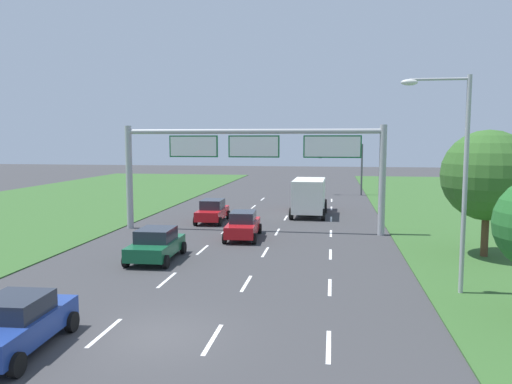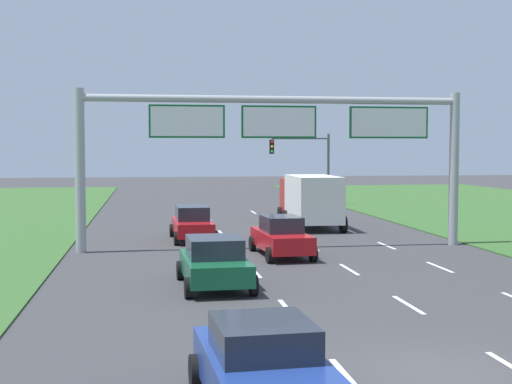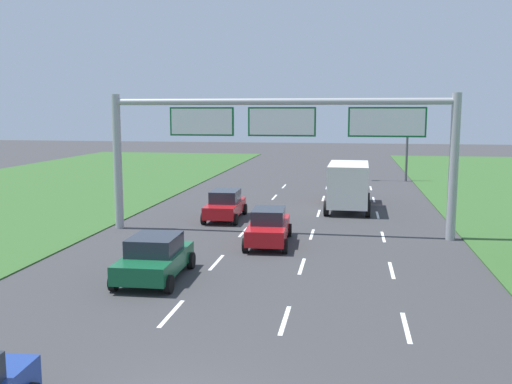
{
  "view_description": "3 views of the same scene",
  "coord_description": "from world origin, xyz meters",
  "px_view_note": "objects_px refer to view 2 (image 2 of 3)",
  "views": [
    {
      "loc": [
        5.28,
        -14.27,
        6.05
      ],
      "look_at": [
        0.46,
        17.12,
        2.72
      ],
      "focal_mm": 35.0,
      "sensor_mm": 36.0,
      "label": 1
    },
    {
      "loc": [
        -5.55,
        -13.14,
        4.43
      ],
      "look_at": [
        -1.3,
        14.8,
        2.72
      ],
      "focal_mm": 50.0,
      "sensor_mm": 36.0,
      "label": 2
    },
    {
      "loc": [
        3.55,
        -10.12,
        6.16
      ],
      "look_at": [
        -1.19,
        18.49,
        2.02
      ],
      "focal_mm": 40.0,
      "sensor_mm": 36.0,
      "label": 3
    }
  ],
  "objects_px": {
    "car_far_ahead": "(281,236)",
    "traffic_light_mast": "(304,156)",
    "car_lead_silver": "(192,223)",
    "box_truck": "(310,199)",
    "sign_gantry": "(279,137)",
    "car_mid_lane": "(264,368)",
    "car_near_red": "(215,262)"
  },
  "relations": [
    {
      "from": "car_far_ahead",
      "to": "traffic_light_mast",
      "type": "relative_size",
      "value": 0.82
    },
    {
      "from": "car_near_red",
      "to": "sign_gantry",
      "type": "height_order",
      "value": "sign_gantry"
    },
    {
      "from": "box_truck",
      "to": "sign_gantry",
      "type": "distance_m",
      "value": 9.45
    },
    {
      "from": "box_truck",
      "to": "sign_gantry",
      "type": "relative_size",
      "value": 0.42
    },
    {
      "from": "car_lead_silver",
      "to": "car_mid_lane",
      "type": "distance_m",
      "value": 22.92
    },
    {
      "from": "car_near_red",
      "to": "box_truck",
      "type": "height_order",
      "value": "box_truck"
    },
    {
      "from": "box_truck",
      "to": "car_lead_silver",
      "type": "bearing_deg",
      "value": -144.14
    },
    {
      "from": "sign_gantry",
      "to": "traffic_light_mast",
      "type": "bearing_deg",
      "value": 74.84
    },
    {
      "from": "car_far_ahead",
      "to": "sign_gantry",
      "type": "relative_size",
      "value": 0.27
    },
    {
      "from": "car_mid_lane",
      "to": "sign_gantry",
      "type": "height_order",
      "value": "sign_gantry"
    },
    {
      "from": "box_truck",
      "to": "sign_gantry",
      "type": "bearing_deg",
      "value": -110.72
    },
    {
      "from": "car_near_red",
      "to": "car_lead_silver",
      "type": "height_order",
      "value": "car_lead_silver"
    },
    {
      "from": "car_far_ahead",
      "to": "box_truck",
      "type": "bearing_deg",
      "value": 67.96
    },
    {
      "from": "car_mid_lane",
      "to": "car_near_red",
      "type": "bearing_deg",
      "value": 85.84
    },
    {
      "from": "box_truck",
      "to": "traffic_light_mast",
      "type": "distance_m",
      "value": 15.47
    },
    {
      "from": "car_mid_lane",
      "to": "traffic_light_mast",
      "type": "bearing_deg",
      "value": 73.55
    },
    {
      "from": "box_truck",
      "to": "traffic_light_mast",
      "type": "relative_size",
      "value": 1.3
    },
    {
      "from": "box_truck",
      "to": "sign_gantry",
      "type": "height_order",
      "value": "sign_gantry"
    },
    {
      "from": "car_lead_silver",
      "to": "car_near_red",
      "type": "bearing_deg",
      "value": -91.74
    },
    {
      "from": "sign_gantry",
      "to": "car_near_red",
      "type": "bearing_deg",
      "value": -113.42
    },
    {
      "from": "car_near_red",
      "to": "box_truck",
      "type": "distance_m",
      "value": 18.1
    },
    {
      "from": "traffic_light_mast",
      "to": "sign_gantry",
      "type": "bearing_deg",
      "value": -105.16
    },
    {
      "from": "car_far_ahead",
      "to": "sign_gantry",
      "type": "height_order",
      "value": "sign_gantry"
    },
    {
      "from": "car_near_red",
      "to": "box_truck",
      "type": "relative_size",
      "value": 0.59
    },
    {
      "from": "car_near_red",
      "to": "traffic_light_mast",
      "type": "height_order",
      "value": "traffic_light_mast"
    },
    {
      "from": "car_lead_silver",
      "to": "car_far_ahead",
      "type": "xyz_separation_m",
      "value": [
        3.32,
        -5.68,
        -0.01
      ]
    },
    {
      "from": "sign_gantry",
      "to": "box_truck",
      "type": "bearing_deg",
      "value": 68.16
    },
    {
      "from": "car_near_red",
      "to": "sign_gantry",
      "type": "bearing_deg",
      "value": 64.67
    },
    {
      "from": "car_far_ahead",
      "to": "traffic_light_mast",
      "type": "height_order",
      "value": "traffic_light_mast"
    },
    {
      "from": "traffic_light_mast",
      "to": "car_lead_silver",
      "type": "bearing_deg",
      "value": -116.63
    },
    {
      "from": "traffic_light_mast",
      "to": "car_far_ahead",
      "type": "bearing_deg",
      "value": -104.56
    },
    {
      "from": "car_lead_silver",
      "to": "traffic_light_mast",
      "type": "relative_size",
      "value": 0.79
    }
  ]
}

